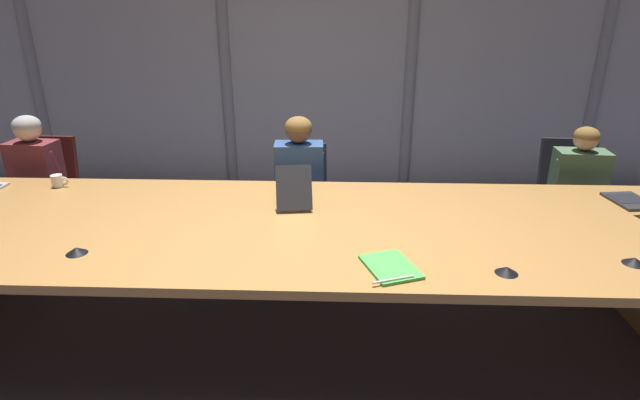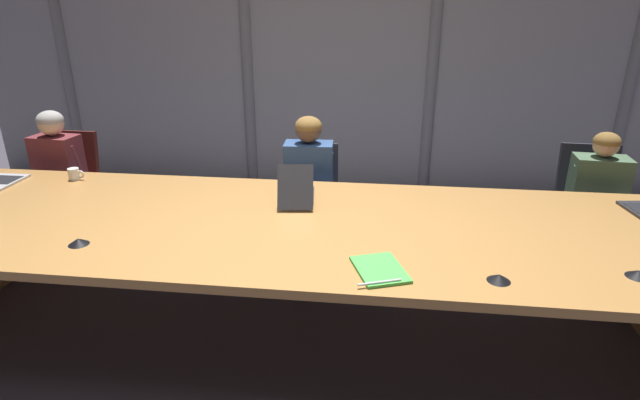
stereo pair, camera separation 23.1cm
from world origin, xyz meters
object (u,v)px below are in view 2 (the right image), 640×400
object	(u,v)px
person_left_end	(53,173)
conference_mic_left_side	(638,274)
conference_mic_right_side	(499,278)
spiral_notepad	(380,270)
office_chair_left_mid	(312,215)
office_chair_center	(584,226)
conference_mic_middle	(78,241)
coffee_mug_near	(74,174)
person_center	(599,201)
office_chair_left_end	(70,202)
laptop_left_mid	(297,193)
person_left_mid	(308,183)

from	to	relation	value
person_left_end	conference_mic_left_side	world-z (taller)	person_left_end
conference_mic_left_side	conference_mic_right_side	size ratio (longest dim) A/B	1.00
conference_mic_left_side	spiral_notepad	distance (m)	1.22
office_chair_left_mid	office_chair_center	world-z (taller)	office_chair_center
office_chair_center	conference_mic_left_side	xyz separation A→B (m)	(-0.37, -1.53, 0.42)
conference_mic_middle	coffee_mug_near	bearing A→B (deg)	122.31
person_left_end	conference_mic_right_side	size ratio (longest dim) A/B	10.58
conference_mic_right_side	spiral_notepad	size ratio (longest dim) A/B	0.30
person_center	office_chair_left_end	bearing A→B (deg)	-87.69
conference_mic_left_side	spiral_notepad	world-z (taller)	conference_mic_left_side
person_center	conference_mic_middle	world-z (taller)	person_center
laptop_left_mid	conference_mic_middle	size ratio (longest dim) A/B	4.11
conference_mic_left_side	person_left_end	bearing A→B (deg)	160.64
person_center	conference_mic_left_side	size ratio (longest dim) A/B	10.12
conference_mic_right_side	spiral_notepad	distance (m)	0.55
person_left_end	person_center	xyz separation A→B (m)	(4.27, -0.01, -0.04)
person_left_end	person_left_mid	distance (m)	2.13
laptop_left_mid	office_chair_left_mid	world-z (taller)	laptop_left_mid
person_left_end	spiral_notepad	distance (m)	3.07
conference_mic_right_side	office_chair_left_end	bearing A→B (deg)	153.11
office_chair_center	spiral_notepad	bearing A→B (deg)	-41.32
office_chair_left_end	person_left_end	world-z (taller)	person_left_end
laptop_left_mid	coffee_mug_near	xyz separation A→B (m)	(-1.69, 0.21, -0.01)
person_left_mid	conference_mic_left_side	bearing A→B (deg)	49.37
person_left_mid	coffee_mug_near	bearing A→B (deg)	-80.14
conference_mic_right_side	spiral_notepad	bearing A→B (deg)	177.56
coffee_mug_near	conference_mic_left_side	distance (m)	3.60
spiral_notepad	person_left_end	bearing A→B (deg)	131.12
conference_mic_right_side	office_chair_left_mid	bearing A→B (deg)	123.91
person_left_mid	conference_mic_middle	xyz separation A→B (m)	(-1.05, -1.38, 0.11)
conference_mic_left_side	conference_mic_middle	size ratio (longest dim) A/B	1.00
conference_mic_middle	conference_mic_right_side	world-z (taller)	same
office_chair_center	conference_mic_middle	bearing A→B (deg)	-61.43
office_chair_center	person_center	world-z (taller)	person_center
conference_mic_middle	office_chair_center	bearing A→B (deg)	25.55
office_chair_center	coffee_mug_near	size ratio (longest dim) A/B	7.92
person_center	spiral_notepad	distance (m)	2.16
office_chair_left_mid	coffee_mug_near	world-z (taller)	office_chair_left_mid
person_center	office_chair_left_mid	bearing A→B (deg)	-89.75
office_chair_left_end	person_left_end	xyz separation A→B (m)	(0.01, -0.16, 0.32)
person_left_mid	conference_mic_middle	bearing A→B (deg)	-40.31
office_chair_left_mid	coffee_mug_near	bearing A→B (deg)	-80.69
office_chair_left_end	conference_mic_right_side	xyz separation A→B (m)	(3.25, -1.65, 0.43)
person_center	conference_mic_left_side	bearing A→B (deg)	-10.46
person_center	coffee_mug_near	world-z (taller)	person_center
conference_mic_right_side	spiral_notepad	xyz separation A→B (m)	(-0.55, 0.02, -0.01)
office_chair_center	person_left_mid	bearing A→B (deg)	-82.82
person_left_end	person_center	bearing A→B (deg)	94.90
laptop_left_mid	conference_mic_left_side	bearing A→B (deg)	-120.62
coffee_mug_near	person_left_end	bearing A→B (deg)	139.74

